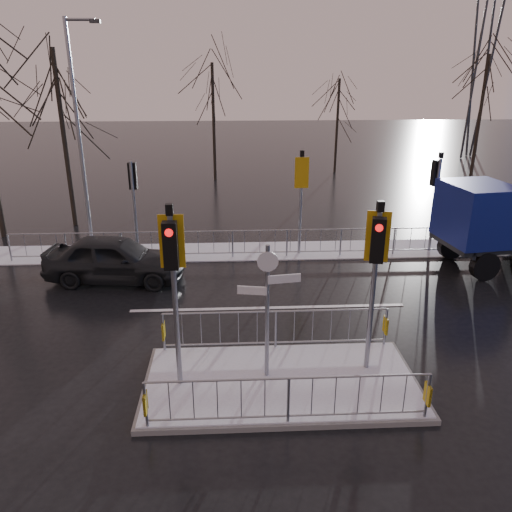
{
  "coord_description": "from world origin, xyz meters",
  "views": [
    {
      "loc": [
        -1.02,
        -9.26,
        6.55
      ],
      "look_at": [
        -0.38,
        3.35,
        1.8
      ],
      "focal_mm": 35.0,
      "sensor_mm": 36.0,
      "label": 1
    }
  ],
  "objects_px": {
    "traffic_island": "(280,370)",
    "car_far_lane": "(115,259)",
    "street_lamp_left": "(80,129)",
    "flatbed_truck": "(499,223)"
  },
  "relations": [
    {
      "from": "traffic_island",
      "to": "car_far_lane",
      "type": "xyz_separation_m",
      "value": [
        -4.82,
        6.07,
        0.37
      ]
    },
    {
      "from": "flatbed_truck",
      "to": "street_lamp_left",
      "type": "distance_m",
      "value": 15.11
    },
    {
      "from": "traffic_island",
      "to": "street_lamp_left",
      "type": "height_order",
      "value": "street_lamp_left"
    },
    {
      "from": "car_far_lane",
      "to": "traffic_island",
      "type": "bearing_deg",
      "value": -135.52
    },
    {
      "from": "traffic_island",
      "to": "car_far_lane",
      "type": "distance_m",
      "value": 7.76
    },
    {
      "from": "car_far_lane",
      "to": "street_lamp_left",
      "type": "xyz_separation_m",
      "value": [
        -1.6,
        3.42,
        3.73
      ]
    },
    {
      "from": "car_far_lane",
      "to": "street_lamp_left",
      "type": "bearing_deg",
      "value": 31.02
    },
    {
      "from": "traffic_island",
      "to": "car_far_lane",
      "type": "height_order",
      "value": "traffic_island"
    },
    {
      "from": "flatbed_truck",
      "to": "street_lamp_left",
      "type": "bearing_deg",
      "value": 168.96
    },
    {
      "from": "traffic_island",
      "to": "flatbed_truck",
      "type": "distance_m",
      "value": 10.58
    }
  ]
}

